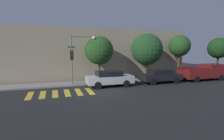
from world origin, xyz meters
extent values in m
plane|color=black|center=(0.00, 0.00, 0.00)|extent=(60.00, 60.00, 0.00)
cube|color=gray|center=(0.00, 4.27, 0.07)|extent=(26.00, 2.14, 0.14)
cube|color=gray|center=(0.00, 8.74, 3.00)|extent=(26.00, 6.00, 6.01)
cube|color=gold|center=(-5.54, 0.80, 0.00)|extent=(0.45, 2.60, 0.00)
cube|color=gold|center=(-4.59, 0.80, 0.00)|extent=(0.45, 2.60, 0.00)
cube|color=gold|center=(-3.64, 0.80, 0.00)|extent=(0.45, 2.60, 0.00)
cube|color=gold|center=(-2.70, 0.80, 0.00)|extent=(0.45, 2.60, 0.00)
cube|color=gold|center=(-1.75, 0.80, 0.00)|extent=(0.45, 2.60, 0.00)
cube|color=gold|center=(-0.80, 0.80, 0.00)|extent=(0.45, 2.60, 0.00)
cylinder|color=slate|center=(-2.00, 3.45, 2.48)|extent=(0.12, 0.12, 4.97)
cube|color=black|center=(-2.00, 3.24, 3.05)|extent=(0.30, 0.30, 0.90)
cylinder|color=red|center=(-2.00, 3.08, 3.32)|extent=(0.18, 0.02, 0.18)
cylinder|color=#593D0A|center=(-2.00, 3.08, 3.05)|extent=(0.18, 0.02, 0.18)
cylinder|color=#0C3819|center=(-2.00, 3.08, 2.78)|extent=(0.18, 0.02, 0.18)
cube|color=#19662D|center=(-2.00, 3.45, 3.79)|extent=(0.70, 0.02, 0.18)
cylinder|color=slate|center=(-0.90, 3.45, 4.82)|extent=(2.20, 0.08, 0.08)
sphere|color=#F9E5B2|center=(0.20, 3.45, 4.72)|extent=(0.36, 0.36, 0.36)
cube|color=#B7BABF|center=(1.43, 2.10, 0.69)|extent=(4.47, 1.84, 0.70)
cube|color=black|center=(1.32, 2.10, 1.28)|extent=(2.32, 1.62, 0.47)
cylinder|color=black|center=(2.82, 2.93, 0.34)|extent=(0.69, 0.22, 0.69)
cylinder|color=black|center=(2.82, 1.27, 0.34)|extent=(0.69, 0.22, 0.69)
cylinder|color=black|center=(0.05, 2.93, 0.34)|extent=(0.69, 0.22, 0.69)
cylinder|color=black|center=(0.05, 1.27, 0.34)|extent=(0.69, 0.22, 0.69)
cube|color=black|center=(7.14, 2.10, 0.65)|extent=(4.48, 1.78, 0.62)
cube|color=black|center=(7.02, 2.10, 1.20)|extent=(2.33, 1.56, 0.47)
cylinder|color=black|center=(8.52, 2.90, 0.34)|extent=(0.69, 0.22, 0.69)
cylinder|color=black|center=(8.52, 1.30, 0.34)|extent=(0.69, 0.22, 0.69)
cylinder|color=black|center=(5.75, 2.90, 0.34)|extent=(0.69, 0.22, 0.69)
cylinder|color=black|center=(5.75, 1.30, 0.34)|extent=(0.69, 0.22, 0.69)
cube|color=maroon|center=(12.89, 2.10, 0.80)|extent=(5.66, 2.09, 0.92)
cube|color=maroon|center=(14.45, 2.10, 1.55)|extent=(2.55, 1.92, 0.58)
cube|color=maroon|center=(11.48, 3.02, 1.40)|extent=(2.83, 0.08, 0.28)
cube|color=maroon|center=(11.48, 1.18, 1.40)|extent=(2.83, 0.08, 0.28)
cylinder|color=black|center=(14.64, 3.05, 0.34)|extent=(0.69, 0.22, 0.69)
cylinder|color=black|center=(14.64, 1.15, 0.34)|extent=(0.69, 0.22, 0.69)
cylinder|color=black|center=(11.14, 3.05, 0.34)|extent=(0.69, 0.22, 0.69)
cylinder|color=black|center=(11.14, 1.15, 0.34)|extent=(0.69, 0.22, 0.69)
cylinder|color=#4C3823|center=(0.94, 4.18, 1.18)|extent=(0.23, 0.23, 2.35)
sphere|color=#234C1E|center=(0.94, 4.18, 3.48)|extent=(3.00, 3.00, 3.00)
cylinder|color=#4C3823|center=(6.62, 4.18, 1.11)|extent=(0.27, 0.27, 2.23)
sphere|color=#1E4721|center=(6.62, 4.18, 3.59)|extent=(3.63, 3.63, 3.63)
cylinder|color=#4C3823|center=(11.15, 4.18, 1.52)|extent=(0.32, 0.32, 3.04)
sphere|color=#234C1E|center=(11.15, 4.18, 4.04)|extent=(2.64, 2.64, 2.64)
cylinder|color=#42301E|center=(17.58, 4.18, 1.37)|extent=(0.28, 0.28, 2.73)
sphere|color=#193D19|center=(17.58, 4.18, 3.78)|extent=(2.79, 2.79, 2.79)
camera|label=1|loc=(-3.65, -13.80, 3.55)|focal=28.00mm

